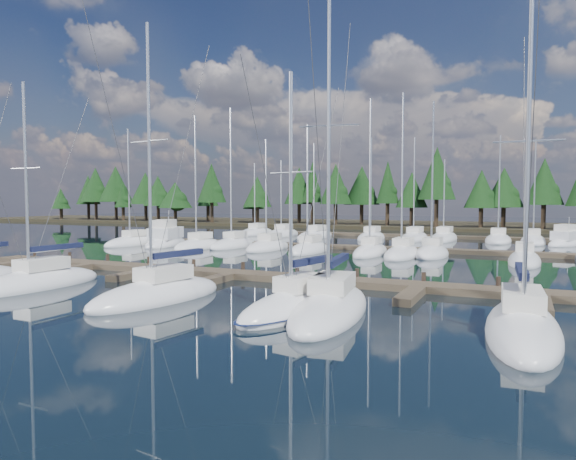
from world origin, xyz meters
The scene contains 13 objects.
ground centered at (0.00, 30.00, 0.00)m, with size 260.00×260.00×0.00m, color black.
far_shore centered at (0.00, 90.00, 0.30)m, with size 220.00×30.00×0.60m, color #2A2517.
main_dock centered at (0.00, 17.36, 0.20)m, with size 44.00×6.13×0.90m.
back_docks centered at (0.00, 49.58, 0.20)m, with size 50.00×21.80×0.40m.
front_sailboat_2 centered at (-8.42, 9.67, 0.28)m, with size 2.79×8.93×12.48m.
front_sailboat_3 centered at (0.40, 9.63, 0.29)m, with size 4.10×8.75×14.48m.
front_sailboat_4 centered at (7.98, 9.75, 0.28)m, with size 4.05×8.29×11.39m.
front_sailboat_5 centered at (9.46, 10.15, 0.29)m, with size 4.15×9.84×14.94m.
front_sailboat_6 centered at (17.21, 9.76, 0.28)m, with size 3.06×9.11×13.02m.
back_sailboat_rows centered at (0.41, 45.63, 0.26)m, with size 48.20×32.62×15.69m.
motor_yacht_left centered at (-19.51, 35.76, 0.52)m, with size 5.89×10.10×4.80m.
motor_yacht_right centered at (21.69, 54.75, 0.44)m, with size 5.40×8.19×3.88m.
tree_line centered at (-3.08, 80.18, 7.33)m, with size 183.35×11.61×13.64m.
Camera 1 is at (17.09, -11.07, 5.04)m, focal length 32.00 mm.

